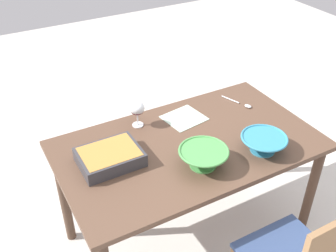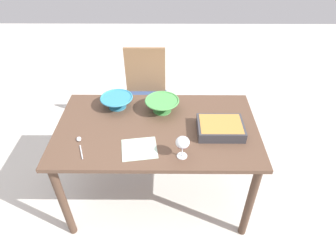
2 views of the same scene
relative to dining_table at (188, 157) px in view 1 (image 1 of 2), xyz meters
name	(u,v)px [view 1 (image 1 of 2)]	position (x,y,z in m)	size (l,w,h in m)	color
ground_plane	(185,236)	(0.00, 0.00, -0.64)	(8.00, 8.00, 0.00)	beige
dining_table	(188,157)	(0.00, 0.00, 0.00)	(1.37, 0.80, 0.73)	brown
wine_glass	(137,109)	(-0.16, 0.28, 0.20)	(0.08, 0.08, 0.15)	white
casserole_dish	(110,156)	(-0.42, 0.05, 0.13)	(0.30, 0.23, 0.07)	#38383D
mixing_bowl	(203,157)	(-0.03, -0.19, 0.15)	(0.25, 0.25, 0.10)	#4C994C
small_bowl	(263,143)	(0.30, -0.23, 0.14)	(0.24, 0.24, 0.09)	teal
serving_spoon	(243,104)	(0.48, 0.17, 0.10)	(0.09, 0.20, 0.01)	silver
napkin	(184,118)	(0.10, 0.22, 0.09)	(0.22, 0.20, 0.00)	#B2CCB7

